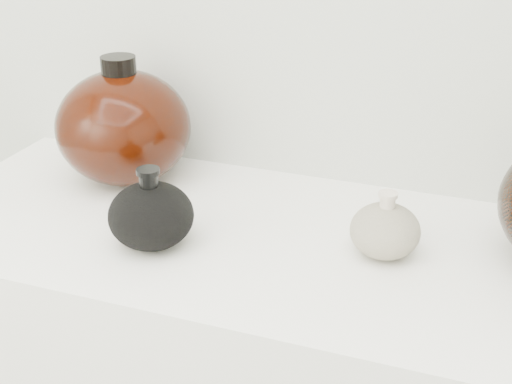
% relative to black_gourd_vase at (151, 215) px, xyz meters
% --- Properties ---
extents(black_gourd_vase, '(0.15, 0.15, 0.13)m').
position_rel_black_gourd_vase_xyz_m(black_gourd_vase, '(0.00, 0.00, 0.00)').
color(black_gourd_vase, black).
rests_on(black_gourd_vase, display_counter).
extents(cream_gourd_vase, '(0.11, 0.11, 0.10)m').
position_rel_black_gourd_vase_xyz_m(cream_gourd_vase, '(0.34, 0.09, -0.01)').
color(cream_gourd_vase, beige).
rests_on(cream_gourd_vase, display_counter).
extents(left_round_pot, '(0.25, 0.25, 0.23)m').
position_rel_black_gourd_vase_xyz_m(left_round_pot, '(-0.16, 0.21, 0.05)').
color(left_round_pot, black).
rests_on(left_round_pot, display_counter).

